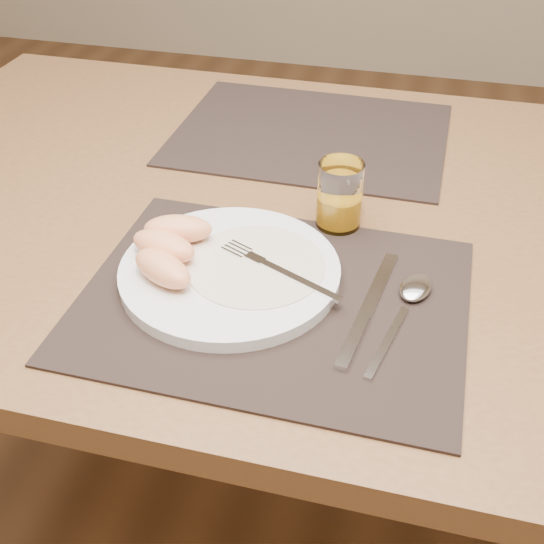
{
  "coord_description": "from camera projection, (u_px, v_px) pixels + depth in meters",
  "views": [
    {
      "loc": [
        0.18,
        -0.82,
        1.27
      ],
      "look_at": [
        0.02,
        -0.19,
        0.77
      ],
      "focal_mm": 45.0,
      "sensor_mm": 36.0,
      "label": 1
    }
  ],
  "objects": [
    {
      "name": "ground",
      "position": [
        286.0,
        506.0,
        1.44
      ],
      "size": [
        5.0,
        5.0,
        0.0
      ],
      "primitive_type": "plane",
      "color": "brown",
      "rests_on": "ground"
    },
    {
      "name": "plate_dressing",
      "position": [
        256.0,
        265.0,
        0.83
      ],
      "size": [
        0.17,
        0.17,
        0.0
      ],
      "color": "white",
      "rests_on": "plate"
    },
    {
      "name": "fork",
      "position": [
        270.0,
        266.0,
        0.82
      ],
      "size": [
        0.17,
        0.09,
        0.0
      ],
      "color": "silver",
      "rests_on": "plate"
    },
    {
      "name": "spoon",
      "position": [
        412.0,
        295.0,
        0.8
      ],
      "size": [
        0.06,
        0.19,
        0.01
      ],
      "color": "silver",
      "rests_on": "placemat_near"
    },
    {
      "name": "placemat_near",
      "position": [
        273.0,
        299.0,
        0.81
      ],
      "size": [
        0.45,
        0.35,
        0.0
      ],
      "primitive_type": "cube",
      "rotation": [
        0.0,
        0.0,
        -0.01
      ],
      "color": "black",
      "rests_on": "table"
    },
    {
      "name": "grapefruit_wedges",
      "position": [
        168.0,
        247.0,
        0.83
      ],
      "size": [
        0.11,
        0.15,
        0.03
      ],
      "color": "#FFA168",
      "rests_on": "plate"
    },
    {
      "name": "placemat_far",
      "position": [
        311.0,
        134.0,
        1.15
      ],
      "size": [
        0.45,
        0.35,
        0.0
      ],
      "primitive_type": "cube",
      "rotation": [
        0.0,
        0.0,
        -0.01
      ],
      "color": "black",
      "rests_on": "table"
    },
    {
      "name": "table",
      "position": [
        292.0,
        249.0,
        1.03
      ],
      "size": [
        1.4,
        0.9,
        0.75
      ],
      "color": "brown",
      "rests_on": "ground"
    },
    {
      "name": "plate",
      "position": [
        230.0,
        272.0,
        0.83
      ],
      "size": [
        0.27,
        0.27,
        0.02
      ],
      "primitive_type": "cylinder",
      "color": "white",
      "rests_on": "placemat_near"
    },
    {
      "name": "knife",
      "position": [
        364.0,
        316.0,
        0.77
      ],
      "size": [
        0.04,
        0.22,
        0.01
      ],
      "color": "silver",
      "rests_on": "placemat_near"
    },
    {
      "name": "juice_glass",
      "position": [
        339.0,
        198.0,
        0.91
      ],
      "size": [
        0.06,
        0.06,
        0.09
      ],
      "color": "white",
      "rests_on": "placemat_near"
    }
  ]
}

